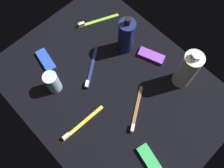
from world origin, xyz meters
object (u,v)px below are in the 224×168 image
at_px(snack_bar_blue, 46,60).
at_px(snack_bar_purple, 151,56).
at_px(bodywash_bottle, 187,70).
at_px(snack_bar_green, 149,159).
at_px(toothbrush_brown, 136,111).
at_px(toothbrush_lime, 96,21).
at_px(toothbrush_yellow, 81,125).
at_px(lotion_bottle, 126,36).
at_px(toothbrush_navy, 91,70).
at_px(deodorant_stick, 53,82).

distance_m(snack_bar_blue, snack_bar_purple, 0.42).
bearing_deg(snack_bar_purple, bodywash_bottle, 161.72).
bearing_deg(snack_bar_green, toothbrush_brown, -18.07).
xyz_separation_m(toothbrush_lime, toothbrush_yellow, (-0.29, 0.34, 0.00)).
distance_m(lotion_bottle, toothbrush_brown, 0.29).
bearing_deg(toothbrush_yellow, toothbrush_navy, -51.25).
relative_size(toothbrush_brown, snack_bar_purple, 1.53).
xyz_separation_m(toothbrush_brown, toothbrush_navy, (0.24, 0.01, 0.00)).
height_order(lotion_bottle, toothbrush_lime, lotion_bottle).
relative_size(bodywash_bottle, toothbrush_lime, 1.18).
bearing_deg(toothbrush_navy, lotion_bottle, -95.91).
distance_m(deodorant_stick, toothbrush_brown, 0.32).
bearing_deg(toothbrush_brown, toothbrush_lime, -22.48).
bearing_deg(toothbrush_lime, bodywash_bottle, -173.22).
relative_size(lotion_bottle, snack_bar_blue, 1.76).
bearing_deg(toothbrush_navy, snack_bar_green, 168.18).
xyz_separation_m(deodorant_stick, snack_bar_green, (-0.43, -0.06, -0.04)).
bearing_deg(toothbrush_yellow, snack_bar_blue, -13.51).
bearing_deg(bodywash_bottle, snack_bar_purple, 2.41).
bearing_deg(lotion_bottle, snack_bar_blue, 57.88).
bearing_deg(bodywash_bottle, toothbrush_brown, 81.80).
xyz_separation_m(lotion_bottle, toothbrush_brown, (-0.22, 0.17, -0.07)).
bearing_deg(lotion_bottle, toothbrush_lime, 0.64).
bearing_deg(deodorant_stick, bodywash_bottle, -130.28).
bearing_deg(snack_bar_purple, snack_bar_green, 111.00).
bearing_deg(deodorant_stick, toothbrush_lime, -69.81).
xyz_separation_m(lotion_bottle, snack_bar_blue, (0.17, 0.27, -0.07)).
bearing_deg(deodorant_stick, toothbrush_brown, -151.49).
height_order(toothbrush_brown, toothbrush_lime, same).
height_order(toothbrush_navy, toothbrush_yellow, same).
distance_m(bodywash_bottle, deodorant_stick, 0.48).
distance_m(lotion_bottle, snack_bar_green, 0.45).
bearing_deg(bodywash_bottle, toothbrush_navy, 39.43).
xyz_separation_m(snack_bar_green, snack_bar_purple, (0.26, -0.30, 0.00)).
distance_m(toothbrush_brown, toothbrush_yellow, 0.20).
xyz_separation_m(bodywash_bottle, snack_bar_blue, (0.42, 0.32, -0.08)).
bearing_deg(toothbrush_lime, lotion_bottle, -179.36).
bearing_deg(toothbrush_brown, bodywash_bottle, -98.20).
relative_size(toothbrush_brown, toothbrush_yellow, 0.88).
xyz_separation_m(lotion_bottle, snack_bar_purple, (-0.10, -0.04, -0.07)).
relative_size(lotion_bottle, toothbrush_navy, 1.21).
xyz_separation_m(deodorant_stick, toothbrush_brown, (-0.28, -0.15, -0.04)).
height_order(toothbrush_brown, snack_bar_blue, toothbrush_brown).
relative_size(lotion_bottle, snack_bar_green, 1.76).
bearing_deg(snack_bar_purple, toothbrush_brown, 98.57).
xyz_separation_m(lotion_bottle, snack_bar_green, (-0.37, 0.25, -0.07)).
distance_m(toothbrush_yellow, snack_bar_blue, 0.30).
relative_size(toothbrush_lime, snack_bar_purple, 1.63).
distance_m(toothbrush_navy, toothbrush_yellow, 0.22).
distance_m(deodorant_stick, snack_bar_blue, 0.13).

